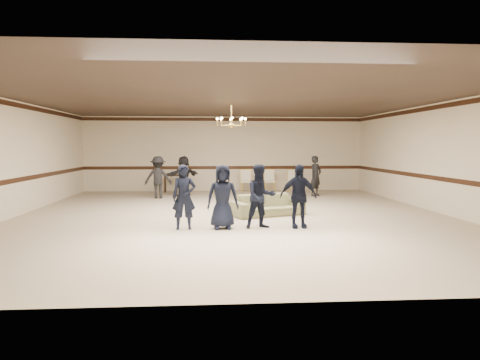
{
  "coord_description": "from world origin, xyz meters",
  "views": [
    {
      "loc": [
        -0.69,
        -12.38,
        1.96
      ],
      "look_at": [
        0.15,
        -0.5,
        1.04
      ],
      "focal_mm": 33.46,
      "sensor_mm": 36.0,
      "label": 1
    }
  ],
  "objects_px": {
    "boy_a": "(184,197)",
    "boy_b": "(223,197)",
    "banquet_chair_right": "(293,181)",
    "chandelier": "(231,115)",
    "banquet_chair_left": "(246,181)",
    "banquet_chair_mid": "(270,181)",
    "adult_mid": "(184,176)",
    "console_table": "(175,183)",
    "adult_right": "(316,176)",
    "adult_left": "(158,177)",
    "boy_d": "(298,196)",
    "boy_c": "(261,196)",
    "settee": "(268,205)"
  },
  "relations": [
    {
      "from": "boy_a",
      "to": "boy_b",
      "type": "bearing_deg",
      "value": -5.15
    },
    {
      "from": "boy_b",
      "to": "banquet_chair_right",
      "type": "bearing_deg",
      "value": 64.65
    },
    {
      "from": "chandelier",
      "to": "banquet_chair_left",
      "type": "xyz_separation_m",
      "value": [
        0.88,
        5.22,
        -2.41
      ]
    },
    {
      "from": "banquet_chair_right",
      "to": "banquet_chair_mid",
      "type": "bearing_deg",
      "value": 177.3
    },
    {
      "from": "adult_mid",
      "to": "console_table",
      "type": "bearing_deg",
      "value": -106.91
    },
    {
      "from": "adult_right",
      "to": "banquet_chair_left",
      "type": "bearing_deg",
      "value": 109.6
    },
    {
      "from": "boy_a",
      "to": "banquet_chair_mid",
      "type": "xyz_separation_m",
      "value": [
        3.15,
        8.19,
        -0.29
      ]
    },
    {
      "from": "banquet_chair_left",
      "to": "banquet_chair_right",
      "type": "distance_m",
      "value": 2.0
    },
    {
      "from": "banquet_chair_left",
      "to": "adult_left",
      "type": "bearing_deg",
      "value": -145.48
    },
    {
      "from": "boy_d",
      "to": "boy_c",
      "type": "bearing_deg",
      "value": 176.69
    },
    {
      "from": "boy_a",
      "to": "boy_b",
      "type": "relative_size",
      "value": 1.0
    },
    {
      "from": "boy_b",
      "to": "adult_mid",
      "type": "relative_size",
      "value": 0.97
    },
    {
      "from": "boy_c",
      "to": "settee",
      "type": "bearing_deg",
      "value": 65.48
    },
    {
      "from": "adult_right",
      "to": "banquet_chair_right",
      "type": "distance_m",
      "value": 1.75
    },
    {
      "from": "adult_left",
      "to": "adult_mid",
      "type": "height_order",
      "value": "same"
    },
    {
      "from": "boy_b",
      "to": "boy_c",
      "type": "distance_m",
      "value": 0.9
    },
    {
      "from": "adult_right",
      "to": "banquet_chair_left",
      "type": "distance_m",
      "value": 3.05
    },
    {
      "from": "boy_a",
      "to": "boy_d",
      "type": "xyz_separation_m",
      "value": [
        2.7,
        0.0,
        0.0
      ]
    },
    {
      "from": "adult_right",
      "to": "banquet_chair_mid",
      "type": "height_order",
      "value": "adult_right"
    },
    {
      "from": "settee",
      "to": "adult_mid",
      "type": "xyz_separation_m",
      "value": [
        -2.62,
        5.04,
        0.48
      ]
    },
    {
      "from": "banquet_chair_right",
      "to": "boy_b",
      "type": "bearing_deg",
      "value": -114.33
    },
    {
      "from": "adult_mid",
      "to": "boy_b",
      "type": "bearing_deg",
      "value": 65.66
    },
    {
      "from": "adult_left",
      "to": "banquet_chair_right",
      "type": "bearing_deg",
      "value": -157.79
    },
    {
      "from": "boy_a",
      "to": "boy_d",
      "type": "relative_size",
      "value": 1.0
    },
    {
      "from": "boy_a",
      "to": "boy_b",
      "type": "distance_m",
      "value": 0.9
    },
    {
      "from": "adult_left",
      "to": "adult_right",
      "type": "bearing_deg",
      "value": -174.46
    },
    {
      "from": "adult_right",
      "to": "banquet_chair_right",
      "type": "relative_size",
      "value": 1.68
    },
    {
      "from": "boy_b",
      "to": "adult_left",
      "type": "xyz_separation_m",
      "value": [
        -2.19,
        6.26,
        0.02
      ]
    },
    {
      "from": "boy_d",
      "to": "banquet_chair_right",
      "type": "bearing_deg",
      "value": 76.67
    },
    {
      "from": "adult_left",
      "to": "banquet_chair_right",
      "type": "height_order",
      "value": "adult_left"
    },
    {
      "from": "adult_right",
      "to": "chandelier",
      "type": "bearing_deg",
      "value": -171.75
    },
    {
      "from": "chandelier",
      "to": "boy_c",
      "type": "xyz_separation_m",
      "value": [
        0.54,
        -2.96,
        -2.12
      ]
    },
    {
      "from": "adult_mid",
      "to": "adult_left",
      "type": "bearing_deg",
      "value": 3.02
    },
    {
      "from": "settee",
      "to": "adult_right",
      "type": "xyz_separation_m",
      "value": [
        2.48,
        4.64,
        0.48
      ]
    },
    {
      "from": "boy_a",
      "to": "boy_c",
      "type": "distance_m",
      "value": 1.8
    },
    {
      "from": "banquet_chair_right",
      "to": "banquet_chair_left",
      "type": "bearing_deg",
      "value": 177.3
    },
    {
      "from": "console_table",
      "to": "adult_right",
      "type": "bearing_deg",
      "value": -23.04
    },
    {
      "from": "console_table",
      "to": "adult_mid",
      "type": "bearing_deg",
      "value": -76.9
    },
    {
      "from": "settee",
      "to": "adult_right",
      "type": "distance_m",
      "value": 5.29
    },
    {
      "from": "boy_b",
      "to": "boy_d",
      "type": "height_order",
      "value": "same"
    },
    {
      "from": "boy_c",
      "to": "banquet_chair_left",
      "type": "distance_m",
      "value": 8.2
    },
    {
      "from": "adult_mid",
      "to": "banquet_chair_left",
      "type": "distance_m",
      "value": 2.84
    },
    {
      "from": "settee",
      "to": "adult_left",
      "type": "distance_m",
      "value": 5.61
    },
    {
      "from": "boy_c",
      "to": "banquet_chair_right",
      "type": "bearing_deg",
      "value": 62.1
    },
    {
      "from": "boy_c",
      "to": "console_table",
      "type": "height_order",
      "value": "boy_c"
    },
    {
      "from": "boy_a",
      "to": "banquet_chair_right",
      "type": "xyz_separation_m",
      "value": [
        4.15,
        8.19,
        -0.29
      ]
    },
    {
      "from": "settee",
      "to": "console_table",
      "type": "distance_m",
      "value": 7.17
    },
    {
      "from": "settee",
      "to": "adult_mid",
      "type": "relative_size",
      "value": 1.3
    },
    {
      "from": "adult_right",
      "to": "adult_left",
      "type": "bearing_deg",
      "value": 144.9
    },
    {
      "from": "boy_a",
      "to": "adult_mid",
      "type": "height_order",
      "value": "adult_mid"
    }
  ]
}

